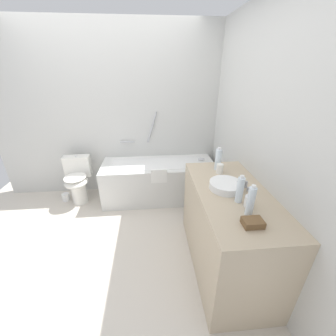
% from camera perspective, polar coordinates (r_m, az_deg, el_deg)
% --- Properties ---
extents(ground_plane, '(4.13, 4.13, 0.00)m').
position_cam_1_polar(ground_plane, '(2.74, -15.64, -18.63)').
color(ground_plane, beige).
extents(wall_back_tiled, '(3.53, 0.10, 2.48)m').
position_cam_1_polar(wall_back_tiled, '(3.32, -14.65, 13.83)').
color(wall_back_tiled, silver).
rests_on(wall_back_tiled, ground_plane).
extents(wall_right_mirror, '(0.10, 2.86, 2.48)m').
position_cam_1_polar(wall_right_mirror, '(2.31, 23.37, 7.66)').
color(wall_right_mirror, silver).
rests_on(wall_right_mirror, ground_plane).
extents(bathtub, '(1.68, 0.65, 1.29)m').
position_cam_1_polar(bathtub, '(3.24, -2.59, -3.12)').
color(bathtub, silver).
rests_on(bathtub, ground_plane).
extents(toilet, '(0.38, 0.49, 0.71)m').
position_cam_1_polar(toilet, '(3.41, -23.55, -2.94)').
color(toilet, white).
rests_on(toilet, ground_plane).
extents(vanity_counter, '(0.63, 1.30, 0.88)m').
position_cam_1_polar(vanity_counter, '(2.20, 15.86, -16.00)').
color(vanity_counter, tan).
rests_on(vanity_counter, ground_plane).
extents(sink_basin, '(0.30, 0.30, 0.06)m').
position_cam_1_polar(sink_basin, '(1.96, 15.60, -4.64)').
color(sink_basin, white).
rests_on(sink_basin, vanity_counter).
extents(sink_faucet, '(0.11, 0.15, 0.07)m').
position_cam_1_polar(sink_faucet, '(2.03, 20.38, -4.30)').
color(sink_faucet, '#A0A0A6').
rests_on(sink_faucet, vanity_counter).
extents(water_bottle_0, '(0.06, 0.06, 0.25)m').
position_cam_1_polar(water_bottle_0, '(1.64, 21.75, -8.43)').
color(water_bottle_0, silver).
rests_on(water_bottle_0, vanity_counter).
extents(water_bottle_1, '(0.07, 0.07, 0.25)m').
position_cam_1_polar(water_bottle_1, '(2.28, 13.61, 2.32)').
color(water_bottle_1, silver).
rests_on(water_bottle_1, vanity_counter).
extents(water_bottle_2, '(0.06, 0.06, 0.24)m').
position_cam_1_polar(water_bottle_2, '(1.77, 19.15, -5.62)').
color(water_bottle_2, silver).
rests_on(water_bottle_2, vanity_counter).
extents(drinking_glass_0, '(0.07, 0.07, 0.09)m').
position_cam_1_polar(drinking_glass_0, '(1.77, 21.40, -8.55)').
color(drinking_glass_0, white).
rests_on(drinking_glass_0, vanity_counter).
extents(drinking_glass_1, '(0.07, 0.07, 0.10)m').
position_cam_1_polar(drinking_glass_1, '(2.22, 14.02, -0.19)').
color(drinking_glass_1, white).
rests_on(drinking_glass_1, vanity_counter).
extents(amenity_basket, '(0.14, 0.10, 0.05)m').
position_cam_1_polar(amenity_basket, '(1.60, 22.23, -13.71)').
color(amenity_basket, brown).
rests_on(amenity_basket, vanity_counter).
extents(toilet_paper_roll, '(0.11, 0.11, 0.12)m').
position_cam_1_polar(toilet_paper_roll, '(3.65, -26.21, -7.15)').
color(toilet_paper_roll, white).
rests_on(toilet_paper_roll, ground_plane).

